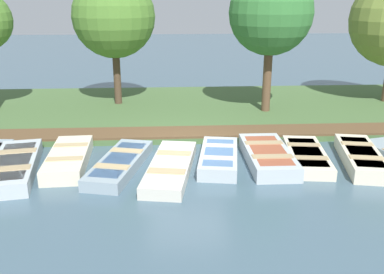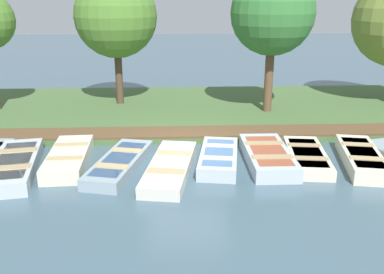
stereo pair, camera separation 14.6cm
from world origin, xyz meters
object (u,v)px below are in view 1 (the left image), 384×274
rowboat_7 (268,156)px  rowboat_2 (15,166)px  rowboat_9 (361,157)px  park_tree_center (271,13)px  rowboat_5 (171,167)px  rowboat_8 (307,156)px  park_tree_left (114,17)px  rowboat_3 (69,158)px  rowboat_4 (120,163)px  rowboat_6 (219,157)px

rowboat_7 → rowboat_2: bearing=-86.7°
rowboat_2 → rowboat_9: rowboat_9 is taller
rowboat_7 → rowboat_9: (0.26, 2.62, 0.00)m
rowboat_7 → park_tree_center: (-5.00, 1.05, 3.70)m
rowboat_5 → rowboat_8: rowboat_5 is taller
rowboat_2 → rowboat_9: bearing=81.1°
rowboat_8 → park_tree_left: (-6.51, -6.07, 3.57)m
rowboat_9 → park_tree_left: (-6.80, -7.54, 3.52)m
rowboat_7 → rowboat_5: bearing=-78.1°
rowboat_5 → rowboat_8: size_ratio=1.21×
rowboat_3 → rowboat_5: bearing=73.6°
rowboat_4 → rowboat_6: bearing=108.1°
rowboat_7 → rowboat_6: bearing=-88.7°
rowboat_9 → rowboat_2: bearing=-77.8°
rowboat_4 → rowboat_6: size_ratio=1.21×
rowboat_8 → rowboat_7: bearing=-80.6°
rowboat_6 → park_tree_center: park_tree_center is taller
rowboat_9 → park_tree_center: (-5.26, -1.57, 3.70)m
park_tree_center → rowboat_2: bearing=-56.4°
rowboat_4 → rowboat_9: size_ratio=1.07×
rowboat_5 → rowboat_6: 1.48m
rowboat_2 → rowboat_9: (-0.09, 9.62, 0.01)m
rowboat_6 → rowboat_8: bearing=100.4°
park_tree_left → park_tree_center: bearing=75.5°
rowboat_2 → rowboat_8: size_ratio=1.18×
rowboat_3 → rowboat_5: size_ratio=0.83×
rowboat_2 → rowboat_9: size_ratio=1.12×
rowboat_4 → park_tree_left: size_ratio=0.62×
rowboat_3 → rowboat_9: bearing=84.5°
rowboat_8 → park_tree_center: size_ratio=0.54×
rowboat_9 → park_tree_center: bearing=-151.7°
rowboat_3 → rowboat_8: 6.82m
rowboat_2 → park_tree_left: size_ratio=0.65×
rowboat_7 → park_tree_left: park_tree_left is taller
rowboat_2 → park_tree_left: park_tree_left is taller
rowboat_6 → rowboat_8: 2.57m
rowboat_8 → park_tree_left: bearing=-129.5°
rowboat_6 → rowboat_2: bearing=-77.6°
rowboat_8 → rowboat_3: bearing=-83.3°
rowboat_5 → rowboat_6: rowboat_6 is taller
rowboat_7 → park_tree_center: park_tree_center is taller
rowboat_8 → park_tree_center: (-4.96, -0.10, 3.75)m
rowboat_5 → rowboat_9: (-0.31, 5.41, 0.05)m
rowboat_4 → park_tree_left: (-6.79, -0.73, 3.57)m
rowboat_2 → rowboat_5: (0.22, 4.20, -0.04)m
park_tree_left → rowboat_5: bearing=16.7°
rowboat_6 → rowboat_5: bearing=-59.3°
rowboat_5 → park_tree_left: size_ratio=0.66×
rowboat_3 → rowboat_2: bearing=-73.2°
rowboat_4 → rowboat_5: size_ratio=0.94×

